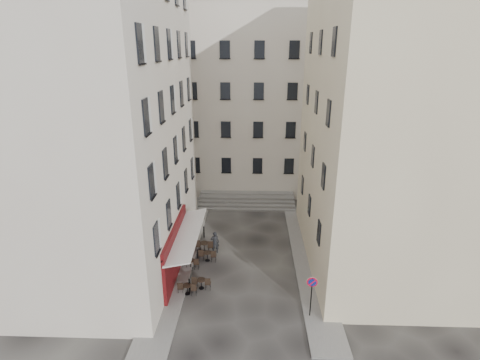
{
  "coord_description": "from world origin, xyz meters",
  "views": [
    {
      "loc": [
        0.53,
        -20.22,
        14.31
      ],
      "look_at": [
        -0.33,
        4.0,
        5.6
      ],
      "focal_mm": 28.0,
      "sensor_mm": 36.0,
      "label": 1
    }
  ],
  "objects_px": {
    "bistro_table_a": "(187,288)",
    "bistro_table_b": "(201,283)",
    "no_parking_sign": "(312,289)",
    "pedestrian": "(215,242)"
  },
  "relations": [
    {
      "from": "no_parking_sign",
      "to": "bistro_table_a",
      "type": "bearing_deg",
      "value": 170.39
    },
    {
      "from": "no_parking_sign",
      "to": "bistro_table_b",
      "type": "height_order",
      "value": "no_parking_sign"
    },
    {
      "from": "no_parking_sign",
      "to": "bistro_table_b",
      "type": "xyz_separation_m",
      "value": [
        -6.39,
        2.4,
        -1.41
      ]
    },
    {
      "from": "no_parking_sign",
      "to": "bistro_table_b",
      "type": "distance_m",
      "value": 6.97
    },
    {
      "from": "bistro_table_a",
      "to": "bistro_table_b",
      "type": "xyz_separation_m",
      "value": [
        0.78,
        0.59,
        0.01
      ]
    },
    {
      "from": "no_parking_sign",
      "to": "pedestrian",
      "type": "distance_m",
      "value": 9.07
    },
    {
      "from": "no_parking_sign",
      "to": "bistro_table_b",
      "type": "relative_size",
      "value": 2.18
    },
    {
      "from": "bistro_table_b",
      "to": "pedestrian",
      "type": "xyz_separation_m",
      "value": [
        0.42,
        4.35,
        0.42
      ]
    },
    {
      "from": "bistro_table_a",
      "to": "no_parking_sign",
      "type": "bearing_deg",
      "value": -14.13
    },
    {
      "from": "bistro_table_a",
      "to": "bistro_table_b",
      "type": "relative_size",
      "value": 0.98
    }
  ]
}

